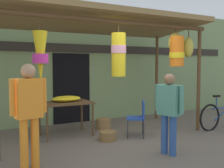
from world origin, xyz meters
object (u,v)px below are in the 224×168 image
Objects in this scene: vendor_in_orange at (169,108)px; folding_chair at (139,115)px; display_table at (66,106)px; wicker_basket_by_table at (108,136)px; flower_heap_on_table at (67,99)px; parked_bicycle at (223,115)px; wicker_basket_spare at (103,124)px; customer_foreground at (29,108)px.

folding_chair is at bearing 80.36° from vendor_in_orange.
display_table is 3.15× the size of wicker_basket_by_table.
flower_heap_on_table is 4.09m from parked_bicycle.
parked_bicycle is (2.44, -0.35, -0.16)m from folding_chair.
parked_bicycle reaches higher than folding_chair.
display_table is 1.24m from wicker_basket_spare.
wicker_basket_by_table is 2.25m from customer_foreground.
parked_bicycle is at bearing -27.40° from wicker_basket_spare.
wicker_basket_spare reaches higher than wicker_basket_by_table.
wicker_basket_by_table is at bearing 25.70° from customer_foreground.
display_table is 4.11m from parked_bicycle.
display_table is 2.55m from vendor_in_orange.
vendor_in_orange is at bearing -11.33° from customer_foreground.
customer_foreground reaches higher than wicker_basket_by_table.
flower_heap_on_table is 0.83× the size of folding_chair.
flower_heap_on_table is 0.46× the size of vendor_in_orange.
folding_chair is 2.24× the size of wicker_basket_spare.
display_table is at bearing 55.73° from customer_foreground.
wicker_basket_by_table is at bearing 112.02° from vendor_in_orange.
parked_bicycle is at bearing -19.28° from flower_heap_on_table.
flower_heap_on_table is 0.40× the size of parked_bicycle.
display_table is 1.69× the size of flower_heap_on_table.
vendor_in_orange is (-0.22, -1.31, 0.38)m from folding_chair.
parked_bicycle is (3.89, -1.27, -0.36)m from display_table.
customer_foreground is at bearing -124.52° from flower_heap_on_table.
flower_heap_on_table is 1.35m from wicker_basket_by_table.
flower_heap_on_table is 0.41× the size of customer_foreground.
customer_foreground is at bearing -174.58° from parked_bicycle.
display_table is 1.25m from wicker_basket_by_table.
wicker_basket_spare is at bearing 152.60° from parked_bicycle.
customer_foreground reaches higher than vendor_in_orange.
flower_heap_on_table is at bearing 144.44° from folding_chair.
wicker_basket_by_table is (-0.78, 0.07, -0.40)m from folding_chair.
parked_bicycle reaches higher than display_table.
wicker_basket_by_table is at bearing 175.22° from folding_chair.
wicker_basket_spare is at bearing 68.17° from wicker_basket_by_table.
flower_heap_on_table is at bearing 116.80° from vendor_in_orange.
vendor_in_orange reaches higher than wicker_basket_by_table.
folding_chair is 0.56× the size of vendor_in_orange.
display_table is 1.73m from folding_chair.
display_table is at bearing -170.41° from wicker_basket_spare.
folding_chair is at bearing 171.90° from parked_bicycle.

